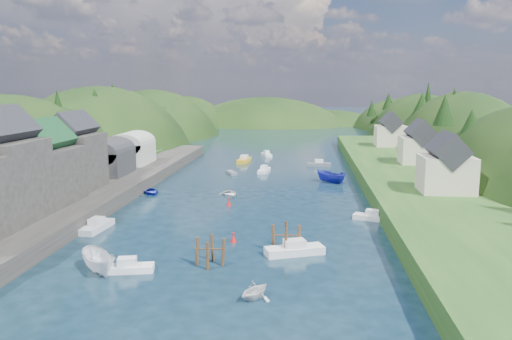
# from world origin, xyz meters

# --- Properties ---
(ground) EXTENTS (600.00, 600.00, 0.00)m
(ground) POSITION_xyz_m (0.00, 50.00, 0.00)
(ground) COLOR black
(ground) RESTS_ON ground
(hillside_left) EXTENTS (44.00, 245.56, 52.00)m
(hillside_left) POSITION_xyz_m (-45.00, 75.00, -8.03)
(hillside_left) COLOR black
(hillside_left) RESTS_ON ground
(hillside_right) EXTENTS (36.00, 245.56, 48.00)m
(hillside_right) POSITION_xyz_m (45.00, 75.00, -7.41)
(hillside_right) COLOR black
(hillside_right) RESTS_ON ground
(far_hills) EXTENTS (103.00, 68.00, 44.00)m
(far_hills) POSITION_xyz_m (1.22, 174.01, -10.80)
(far_hills) COLOR black
(far_hills) RESTS_ON ground
(hill_trees) EXTENTS (92.20, 148.38, 12.76)m
(hill_trees) POSITION_xyz_m (0.25, 65.96, 11.14)
(hill_trees) COLOR black
(hill_trees) RESTS_ON ground
(quay_left) EXTENTS (12.00, 110.00, 2.00)m
(quay_left) POSITION_xyz_m (-24.00, 20.00, 1.00)
(quay_left) COLOR #2D2B28
(quay_left) RESTS_ON ground
(terrace_left_grass) EXTENTS (12.00, 110.00, 2.50)m
(terrace_left_grass) POSITION_xyz_m (-31.00, 20.00, 1.25)
(terrace_left_grass) COLOR #234719
(terrace_left_grass) RESTS_ON ground
(quayside_buildings) EXTENTS (8.00, 35.84, 12.90)m
(quayside_buildings) POSITION_xyz_m (-26.00, 6.39, 7.09)
(quayside_buildings) COLOR #2D2B28
(quayside_buildings) RESTS_ON quay_left
(boat_sheds) EXTENTS (7.00, 21.00, 7.50)m
(boat_sheds) POSITION_xyz_m (-26.00, 39.00, 5.27)
(boat_sheds) COLOR #2D2D30
(boat_sheds) RESTS_ON quay_left
(terrace_right) EXTENTS (16.00, 120.00, 2.40)m
(terrace_right) POSITION_xyz_m (25.00, 40.00, 1.20)
(terrace_right) COLOR #234719
(terrace_right) RESTS_ON ground
(right_bank_cottages) EXTENTS (9.00, 59.24, 8.41)m
(right_bank_cottages) POSITION_xyz_m (28.00, 48.33, 5.84)
(right_bank_cottages) COLOR beige
(right_bank_cottages) RESTS_ON terrace_right
(piling_cluster_near) EXTENTS (3.02, 2.83, 3.27)m
(piling_cluster_near) POSITION_xyz_m (-1.32, -3.06, 1.07)
(piling_cluster_near) COLOR #382314
(piling_cluster_near) RESTS_ON ground
(piling_cluster_far) EXTENTS (3.18, 2.97, 3.38)m
(piling_cluster_far) POSITION_xyz_m (5.75, 1.83, 1.12)
(piling_cluster_far) COLOR #382314
(piling_cluster_far) RESTS_ON ground
(channel_buoy_near) EXTENTS (0.70, 0.70, 1.10)m
(channel_buoy_near) POSITION_xyz_m (-0.11, 4.15, 0.48)
(channel_buoy_near) COLOR #BB0F0F
(channel_buoy_near) RESTS_ON ground
(channel_buoy_far) EXTENTS (0.70, 0.70, 1.10)m
(channel_buoy_far) POSITION_xyz_m (-3.20, 20.76, 0.48)
(channel_buoy_far) COLOR #BB0F0F
(channel_buoy_far) RESTS_ON ground
(moored_boats) EXTENTS (38.06, 86.53, 2.28)m
(moored_boats) POSITION_xyz_m (-1.49, 22.40, 0.65)
(moored_boats) COLOR silver
(moored_boats) RESTS_ON ground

